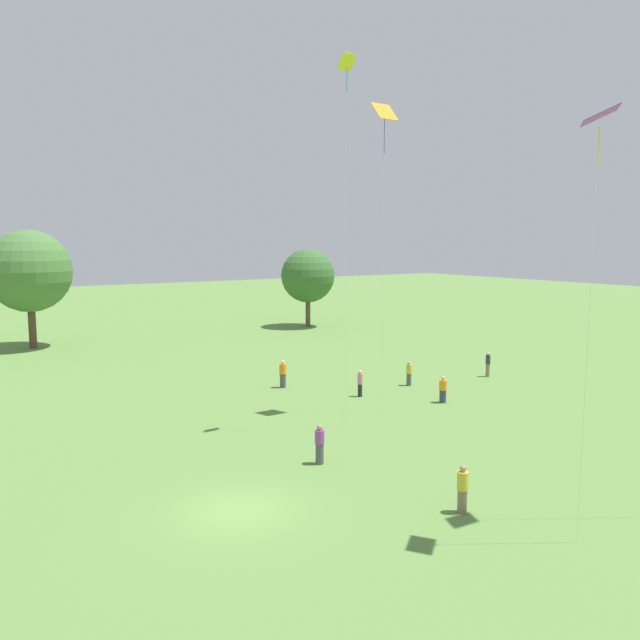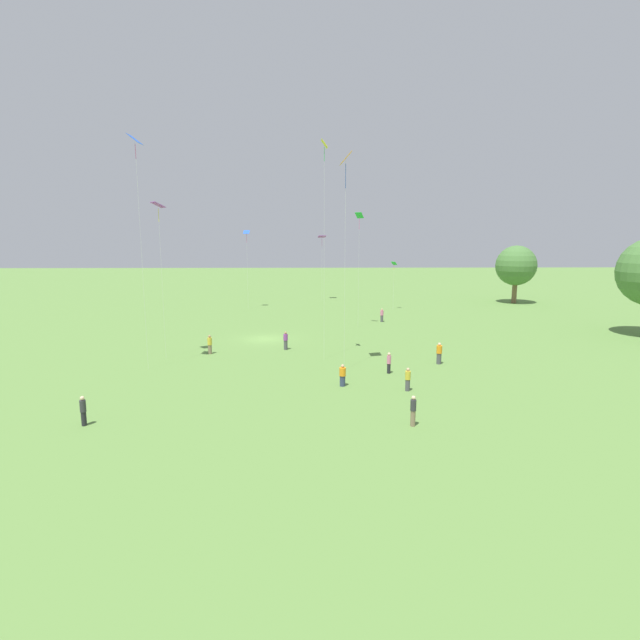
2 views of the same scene
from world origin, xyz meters
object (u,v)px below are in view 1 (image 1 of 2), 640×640
at_px(person_1, 409,373).
at_px(kite_7, 599,131).
at_px(person_4, 283,374).
at_px(person_2, 488,364).
at_px(person_5, 462,489).
at_px(person_7, 360,383).
at_px(kite_0, 385,122).
at_px(kite_2, 347,88).
at_px(person_0, 320,445).
at_px(person_8, 443,390).

bearing_deg(person_1, kite_7, 50.88).
distance_m(person_1, person_4, 8.43).
xyz_separation_m(person_4, kite_7, (-2.62, -23.73, 11.97)).
bearing_deg(person_2, person_5, -175.13).
relative_size(person_7, kite_0, 0.10).
bearing_deg(kite_0, person_5, -72.05).
xyz_separation_m(person_2, kite_2, (-15.72, -4.62, 16.05)).
xyz_separation_m(person_0, kite_0, (7.43, 5.07, 15.11)).
distance_m(person_1, kite_0, 16.66).
relative_size(person_4, kite_2, 0.10).
bearing_deg(kite_2, person_5, 119.25).
relative_size(person_1, kite_2, 0.09).
xyz_separation_m(person_5, kite_7, (1.46, -3.62, 12.00)).
xyz_separation_m(person_0, person_5, (1.60, -6.88, 0.01)).
relative_size(person_2, person_4, 0.98).
distance_m(person_0, person_1, 15.93).
xyz_separation_m(person_0, person_1, (13.05, 9.14, -0.04)).
bearing_deg(person_7, kite_0, -102.11).
bearing_deg(person_4, person_0, -144.15).
relative_size(person_5, person_8, 1.09).
relative_size(person_4, person_5, 1.05).
xyz_separation_m(person_1, person_7, (-4.53, -0.61, 0.03)).
bearing_deg(kite_7, person_1, -110.86).
xyz_separation_m(person_4, kite_0, (1.75, -8.16, 15.07)).
height_order(person_2, kite_0, kite_0).
height_order(person_1, person_8, person_1).
xyz_separation_m(person_2, person_5, (-17.98, -15.05, -0.04)).
relative_size(person_1, person_7, 0.99).
distance_m(person_7, kite_0, 15.55).
distance_m(person_1, person_2, 6.61).
bearing_deg(kite_2, person_2, -122.16).
distance_m(kite_0, kite_7, 16.47).
bearing_deg(person_1, person_4, -41.25).
height_order(kite_0, kite_7, kite_0).
xyz_separation_m(person_0, person_8, (11.82, 4.66, -0.08)).
bearing_deg(person_8, kite_0, -145.38).
relative_size(person_2, kite_7, 0.13).
relative_size(person_5, kite_2, 0.09).
bearing_deg(person_5, kite_2, 16.38).
distance_m(person_2, kite_0, 19.60).
xyz_separation_m(person_1, kite_0, (-5.62, -4.07, 15.15)).
bearing_deg(kite_0, person_1, 79.82).
bearing_deg(person_5, kite_7, -129.42).
relative_size(person_0, kite_2, 0.09).
bearing_deg(person_1, kite_2, 19.15).
bearing_deg(person_2, person_1, 136.49).
relative_size(person_2, kite_0, 0.11).
distance_m(person_1, kite_2, 19.39).
xyz_separation_m(person_5, kite_0, (5.82, 11.95, 15.10)).
distance_m(person_0, person_7, 12.06).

